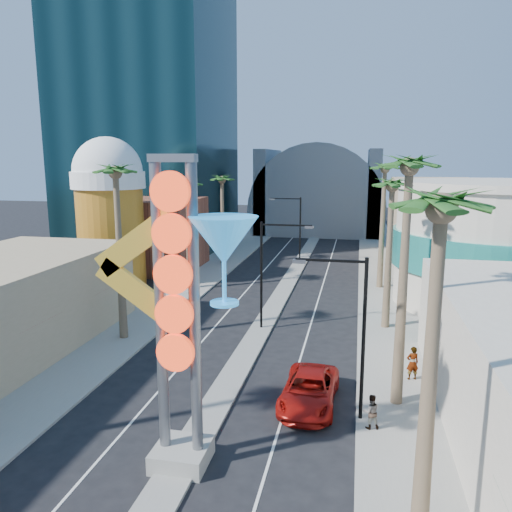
{
  "coord_description": "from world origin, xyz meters",
  "views": [
    {
      "loc": [
        6.76,
        -14.58,
        12.34
      ],
      "look_at": [
        -0.46,
        20.33,
        5.43
      ],
      "focal_mm": 35.0,
      "sensor_mm": 36.0,
      "label": 1
    }
  ],
  "objects_px": {
    "red_pickup": "(309,390)",
    "pedestrian_b": "(371,412)",
    "pedestrian_a": "(412,363)",
    "neon_sign": "(197,294)"
  },
  "relations": [
    {
      "from": "red_pickup",
      "to": "pedestrian_a",
      "type": "height_order",
      "value": "pedestrian_a"
    },
    {
      "from": "neon_sign",
      "to": "pedestrian_a",
      "type": "bearing_deg",
      "value": 47.34
    },
    {
      "from": "red_pickup",
      "to": "pedestrian_b",
      "type": "relative_size",
      "value": 3.55
    },
    {
      "from": "red_pickup",
      "to": "pedestrian_b",
      "type": "bearing_deg",
      "value": -30.45
    },
    {
      "from": "neon_sign",
      "to": "red_pickup",
      "type": "xyz_separation_m",
      "value": [
        3.82,
        6.11,
        -6.5
      ]
    },
    {
      "from": "pedestrian_a",
      "to": "pedestrian_b",
      "type": "height_order",
      "value": "pedestrian_a"
    },
    {
      "from": "red_pickup",
      "to": "pedestrian_a",
      "type": "bearing_deg",
      "value": 37.69
    },
    {
      "from": "red_pickup",
      "to": "pedestrian_a",
      "type": "distance_m",
      "value": 6.67
    },
    {
      "from": "neon_sign",
      "to": "pedestrian_a",
      "type": "height_order",
      "value": "neon_sign"
    },
    {
      "from": "pedestrian_b",
      "to": "neon_sign",
      "type": "bearing_deg",
      "value": 17.71
    }
  ]
}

